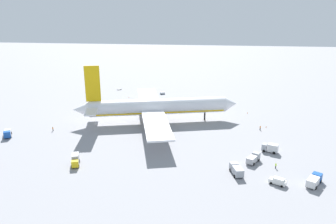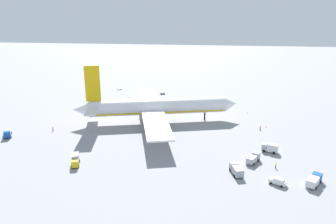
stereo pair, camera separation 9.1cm
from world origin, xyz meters
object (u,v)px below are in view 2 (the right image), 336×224
object	(u,v)px
airliner	(156,107)
ground_worker_3	(276,166)
traffic_cone_3	(223,101)
service_truck_3	(270,148)
service_truck_2	(253,158)
service_truck_1	(7,133)
service_van	(278,181)
service_truck_5	(314,180)
ground_worker_1	(53,129)
ground_worker_0	(260,128)
baggage_cart_1	(163,93)
traffic_cone_0	(266,127)
service_truck_4	(75,160)
service_truck_0	(236,170)
baggage_cart_0	(119,89)
traffic_cone_1	(129,97)
traffic_cone_2	(248,113)

from	to	relation	value
airliner	ground_worker_3	world-z (taller)	airliner
traffic_cone_3	service_truck_3	bearing A→B (deg)	-77.45
service_truck_2	traffic_cone_3	size ratio (longest dim) A/B	11.41
service_truck_1	service_van	distance (m)	97.18
service_truck_3	traffic_cone_3	size ratio (longest dim) A/B	10.17
service_truck_5	ground_worker_3	xyz separation A→B (m)	(-8.56, 8.69, -0.53)
traffic_cone_3	airliner	bearing A→B (deg)	-129.06
airliner	ground_worker_1	xyz separation A→B (m)	(-38.45, -15.44, -5.75)
service_truck_3	service_truck_5	xyz separation A→B (m)	(8.25, -20.54, -0.21)
ground_worker_0	ground_worker_1	xyz separation A→B (m)	(-81.11, -11.27, -0.04)
service_van	ground_worker_3	size ratio (longest dim) A/B	2.79
service_truck_1	service_truck_5	bearing A→B (deg)	-12.34
baggage_cart_1	ground_worker_1	bearing A→B (deg)	-119.18
service_truck_1	traffic_cone_0	world-z (taller)	service_truck_1
ground_worker_3	traffic_cone_3	bearing A→B (deg)	100.33
service_van	ground_worker_1	world-z (taller)	service_van
ground_worker_1	ground_worker_3	size ratio (longest dim) A/B	0.97
service_truck_4	ground_worker_1	distance (m)	33.61
baggage_cart_1	ground_worker_3	xyz separation A→B (m)	(46.40, -83.97, 0.17)
airliner	service_truck_3	world-z (taller)	airliner
service_truck_0	service_truck_3	bearing A→B (deg)	54.00
service_truck_5	ground_worker_3	bearing A→B (deg)	134.56
baggage_cart_0	traffic_cone_1	size ratio (longest dim) A/B	5.01
service_truck_4	service_truck_5	xyz separation A→B (m)	(69.50, -3.56, -0.27)
baggage_cart_0	ground_worker_3	xyz separation A→B (m)	(73.19, -91.17, 0.62)
service_truck_2	service_truck_3	distance (m)	10.78
ground_worker_0	traffic_cone_2	world-z (taller)	ground_worker_0
baggage_cart_0	ground_worker_3	size ratio (longest dim) A/B	1.58
service_truck_2	traffic_cone_2	bearing A→B (deg)	86.05
airliner	baggage_cart_1	bearing A→B (deg)	94.49
service_truck_5	traffic_cone_2	distance (m)	63.93
service_truck_0	ground_worker_0	world-z (taller)	service_truck_0
airliner	traffic_cone_1	bearing A→B (deg)	119.12
airliner	traffic_cone_2	world-z (taller)	airliner
service_truck_3	traffic_cone_0	size ratio (longest dim) A/B	10.17
service_truck_5	service_truck_4	bearing A→B (deg)	177.07
service_truck_2	service_truck_4	xyz separation A→B (m)	(-54.66, -8.45, 0.31)
service_truck_4	traffic_cone_3	distance (m)	91.74
airliner	ground_worker_3	xyz separation A→B (m)	(42.72, -37.13, -5.71)
ground_worker_0	traffic_cone_0	bearing A→B (deg)	49.34
traffic_cone_1	service_truck_4	bearing A→B (deg)	-88.16
traffic_cone_2	service_van	bearing A→B (deg)	-88.59
service_truck_1	ground_worker_1	world-z (taller)	service_truck_1
service_truck_0	ground_worker_3	distance (m)	13.15
service_truck_3	ground_worker_3	distance (m)	11.87
service_truck_3	ground_worker_1	xyz separation A→B (m)	(-81.48, 9.85, -0.77)
service_truck_3	baggage_cart_0	xyz separation A→B (m)	(-73.51, 79.33, -1.36)
airliner	service_truck_0	xyz separation A→B (m)	(30.66, -42.33, -5.13)
ground_worker_0	service_truck_5	bearing A→B (deg)	-78.31
baggage_cart_1	traffic_cone_2	xyz separation A→B (m)	(43.63, -29.75, -0.44)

